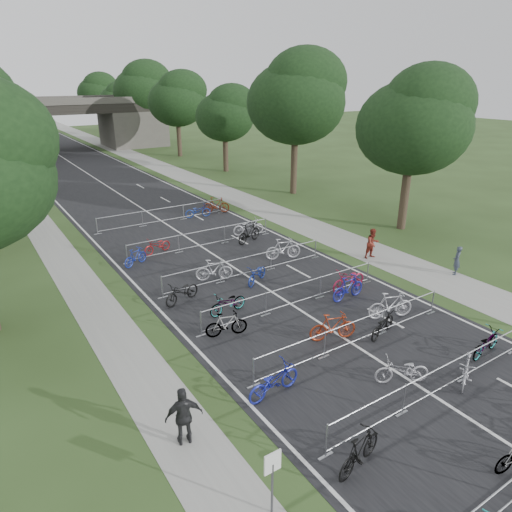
# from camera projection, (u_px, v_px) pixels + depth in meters

# --- Properties ---
(road) EXTENTS (11.00, 140.00, 0.01)m
(road) POSITION_uv_depth(u_px,v_px,m) (80.00, 169.00, 50.85)
(road) COLOR black
(road) RESTS_ON ground
(sidewalk_right) EXTENTS (3.00, 140.00, 0.01)m
(sidewalk_right) POSITION_uv_depth(u_px,v_px,m) (149.00, 162.00, 54.92)
(sidewalk_right) COLOR gray
(sidewalk_right) RESTS_ON ground
(sidewalk_left) EXTENTS (2.00, 140.00, 0.01)m
(sidewalk_left) POSITION_uv_depth(u_px,v_px,m) (5.00, 176.00, 47.04)
(sidewalk_left) COLOR gray
(sidewalk_left) RESTS_ON ground
(lane_markings) EXTENTS (0.12, 140.00, 0.00)m
(lane_markings) POSITION_uv_depth(u_px,v_px,m) (80.00, 169.00, 50.85)
(lane_markings) COLOR silver
(lane_markings) RESTS_ON ground
(overpass_bridge) EXTENTS (31.00, 8.00, 7.05)m
(overpass_bridge) POSITION_uv_depth(u_px,v_px,m) (49.00, 125.00, 61.24)
(overpass_bridge) COLOR #4C4844
(overpass_bridge) RESTS_ON ground
(park_sign) EXTENTS (0.45, 0.06, 1.83)m
(park_sign) POSITION_uv_depth(u_px,v_px,m) (272.00, 472.00, 10.32)
(park_sign) COLOR #4C4C51
(park_sign) RESTS_ON ground
(tree_right_0) EXTENTS (7.17, 7.17, 10.93)m
(tree_right_0) POSITION_uv_depth(u_px,v_px,m) (416.00, 123.00, 28.43)
(tree_right_0) COLOR #33261C
(tree_right_0) RESTS_ON ground
(tree_right_1) EXTENTS (8.18, 8.18, 12.47)m
(tree_right_1) POSITION_uv_depth(u_px,v_px,m) (298.00, 99.00, 37.42)
(tree_right_1) COLOR #33261C
(tree_right_1) RESTS_ON ground
(tree_right_2) EXTENTS (6.16, 6.16, 9.39)m
(tree_right_2) POSITION_uv_depth(u_px,v_px,m) (226.00, 114.00, 47.49)
(tree_right_2) COLOR #33261C
(tree_right_2) RESTS_ON ground
(tree_right_3) EXTENTS (7.17, 7.17, 10.93)m
(tree_right_3) POSITION_uv_depth(u_px,v_px,m) (178.00, 100.00, 56.48)
(tree_right_3) COLOR #33261C
(tree_right_3) RESTS_ON ground
(tree_right_4) EXTENTS (8.18, 8.18, 12.47)m
(tree_right_4) POSITION_uv_depth(u_px,v_px,m) (143.00, 89.00, 65.47)
(tree_right_4) COLOR #33261C
(tree_right_4) RESTS_ON ground
(tree_right_5) EXTENTS (6.16, 6.16, 9.39)m
(tree_right_5) POSITION_uv_depth(u_px,v_px,m) (118.00, 100.00, 75.53)
(tree_right_5) COLOR #33261C
(tree_right_5) RESTS_ON ground
(tree_right_6) EXTENTS (7.17, 7.17, 10.93)m
(tree_right_6) POSITION_uv_depth(u_px,v_px,m) (98.00, 92.00, 84.52)
(tree_right_6) COLOR #33261C
(tree_right_6) RESTS_ON ground
(barrier_row_1) EXTENTS (9.70, 0.08, 1.10)m
(barrier_row_1) POSITION_uv_depth(u_px,v_px,m) (436.00, 382.00, 14.51)
(barrier_row_1) COLOR #999BA0
(barrier_row_1) RESTS_ON ground
(barrier_row_2) EXTENTS (9.70, 0.08, 1.10)m
(barrier_row_2) POSITION_uv_depth(u_px,v_px,m) (355.00, 333.00, 17.31)
(barrier_row_2) COLOR #999BA0
(barrier_row_2) RESTS_ON ground
(barrier_row_3) EXTENTS (9.70, 0.08, 1.10)m
(barrier_row_3) POSITION_uv_depth(u_px,v_px,m) (294.00, 295.00, 20.27)
(barrier_row_3) COLOR #999BA0
(barrier_row_3) RESTS_ON ground
(barrier_row_4) EXTENTS (9.70, 0.08, 1.10)m
(barrier_row_4) POSITION_uv_depth(u_px,v_px,m) (246.00, 266.00, 23.39)
(barrier_row_4) COLOR #999BA0
(barrier_row_4) RESTS_ON ground
(barrier_row_5) EXTENTS (9.70, 0.08, 1.10)m
(barrier_row_5) POSITION_uv_depth(u_px,v_px,m) (202.00, 239.00, 27.28)
(barrier_row_5) COLOR #999BA0
(barrier_row_5) RESTS_ON ground
(barrier_row_6) EXTENTS (9.70, 0.08, 1.10)m
(barrier_row_6) POSITION_uv_depth(u_px,v_px,m) (163.00, 215.00, 31.96)
(barrier_row_6) COLOR #999BA0
(barrier_row_6) RESTS_ON ground
(bike_4) EXTENTS (1.92, 0.92, 1.11)m
(bike_4) POSITION_uv_depth(u_px,v_px,m) (360.00, 451.00, 11.81)
(bike_4) COLOR black
(bike_4) RESTS_ON ground
(bike_5) EXTENTS (1.93, 1.45, 0.97)m
(bike_5) POSITION_uv_depth(u_px,v_px,m) (402.00, 371.00, 15.17)
(bike_5) COLOR #A6A5AD
(bike_5) RESTS_ON ground
(bike_6) EXTENTS (1.67, 1.18, 0.99)m
(bike_6) POSITION_uv_depth(u_px,v_px,m) (466.00, 371.00, 15.11)
(bike_6) COLOR #A5A5AD
(bike_6) RESTS_ON ground
(bike_7) EXTENTS (1.92, 0.87, 0.97)m
(bike_7) POSITION_uv_depth(u_px,v_px,m) (486.00, 343.00, 16.73)
(bike_7) COLOR #999BA0
(bike_7) RESTS_ON ground
(bike_8) EXTENTS (2.12, 0.93, 1.08)m
(bike_8) POSITION_uv_depth(u_px,v_px,m) (274.00, 381.00, 14.57)
(bike_8) COLOR navy
(bike_8) RESTS_ON ground
(bike_9) EXTENTS (1.98, 1.14, 1.15)m
(bike_9) POSITION_uv_depth(u_px,v_px,m) (333.00, 327.00, 17.64)
(bike_9) COLOR maroon
(bike_9) RESTS_ON ground
(bike_10) EXTENTS (1.95, 1.16, 0.97)m
(bike_10) POSITION_uv_depth(u_px,v_px,m) (383.00, 324.00, 17.99)
(bike_10) COLOR black
(bike_10) RESTS_ON ground
(bike_11) EXTENTS (2.09, 1.23, 1.21)m
(bike_11) POSITION_uv_depth(u_px,v_px,m) (390.00, 305.00, 19.23)
(bike_11) COLOR #ACACB4
(bike_11) RESTS_ON ground
(bike_12) EXTENTS (1.76, 0.95, 1.02)m
(bike_12) POSITION_uv_depth(u_px,v_px,m) (226.00, 324.00, 17.94)
(bike_12) COLOR #999BA0
(bike_12) RESTS_ON ground
(bike_13) EXTENTS (1.89, 0.83, 0.96)m
(bike_13) POSITION_uv_depth(u_px,v_px,m) (228.00, 303.00, 19.68)
(bike_13) COLOR #999BA0
(bike_13) RESTS_ON ground
(bike_14) EXTENTS (1.93, 0.62, 1.15)m
(bike_14) POSITION_uv_depth(u_px,v_px,m) (348.00, 288.00, 20.91)
(bike_14) COLOR #1C229C
(bike_14) RESTS_ON ground
(bike_15) EXTENTS (2.12, 0.85, 1.09)m
(bike_15) POSITION_uv_depth(u_px,v_px,m) (349.00, 280.00, 21.81)
(bike_15) COLOR #A01737
(bike_15) RESTS_ON ground
(bike_16) EXTENTS (2.03, 1.23, 1.01)m
(bike_16) POSITION_uv_depth(u_px,v_px,m) (182.00, 292.00, 20.63)
(bike_16) COLOR black
(bike_16) RESTS_ON ground
(bike_17) EXTENTS (1.94, 1.20, 1.13)m
(bike_17) POSITION_uv_depth(u_px,v_px,m) (214.00, 270.00, 22.86)
(bike_17) COLOR #ADADB5
(bike_17) RESTS_ON ground
(bike_18) EXTENTS (1.91, 1.50, 0.97)m
(bike_18) POSITION_uv_depth(u_px,v_px,m) (257.00, 274.00, 22.60)
(bike_18) COLOR navy
(bike_18) RESTS_ON ground
(bike_19) EXTENTS (2.12, 1.18, 1.23)m
(bike_19) POSITION_uv_depth(u_px,v_px,m) (283.00, 249.00, 25.50)
(bike_19) COLOR #A5A5AD
(bike_19) RESTS_ON ground
(bike_20) EXTENTS (1.66, 1.12, 0.98)m
(bike_20) POSITION_uv_depth(u_px,v_px,m) (135.00, 257.00, 24.72)
(bike_20) COLOR #1D30A0
(bike_20) RESTS_ON ground
(bike_21) EXTENTS (1.89, 1.06, 0.94)m
(bike_21) POSITION_uv_depth(u_px,v_px,m) (157.00, 246.00, 26.44)
(bike_21) COLOR maroon
(bike_21) RESTS_ON ground
(bike_22) EXTENTS (2.15, 1.25, 1.24)m
(bike_22) POSITION_uv_depth(u_px,v_px,m) (249.00, 233.00, 28.09)
(bike_22) COLOR black
(bike_22) RESTS_ON ground
(bike_23) EXTENTS (2.15, 1.20, 1.07)m
(bike_23) POSITION_uv_depth(u_px,v_px,m) (248.00, 227.00, 29.50)
(bike_23) COLOR #B5B4BC
(bike_23) RESTS_ON ground
(bike_26) EXTENTS (1.98, 1.02, 0.99)m
(bike_26) POSITION_uv_depth(u_px,v_px,m) (198.00, 211.00, 33.19)
(bike_26) COLOR navy
(bike_26) RESTS_ON ground
(bike_27) EXTENTS (2.03, 1.39, 1.19)m
(bike_27) POSITION_uv_depth(u_px,v_px,m) (216.00, 205.00, 34.27)
(bike_27) COLOR maroon
(bike_27) RESTS_ON ground
(pedestrian_a) EXTENTS (0.67, 0.62, 1.53)m
(pedestrian_a) POSITION_uv_depth(u_px,v_px,m) (457.00, 261.00, 23.49)
(pedestrian_a) COLOR #2E3545
(pedestrian_a) RESTS_ON ground
(pedestrian_b) EXTENTS (0.89, 0.72, 1.72)m
(pedestrian_b) POSITION_uv_depth(u_px,v_px,m) (373.00, 244.00, 25.60)
(pedestrian_b) COLOR maroon
(pedestrian_b) RESTS_ON ground
(pedestrian_c) EXTENTS (1.13, 0.68, 1.80)m
(pedestrian_c) POSITION_uv_depth(u_px,v_px,m) (184.00, 417.00, 12.52)
(pedestrian_c) COLOR black
(pedestrian_c) RESTS_ON ground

